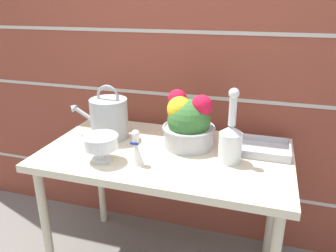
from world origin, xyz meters
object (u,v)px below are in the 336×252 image
object	(u,v)px
wire_tray	(259,149)
glass_decanter	(231,139)
crystal_pedestal_bowl	(101,143)
flower_planter	(188,123)
figurine_vase	(136,150)
watering_can	(109,118)

from	to	relation	value
wire_tray	glass_decanter	bearing A→B (deg)	-129.13
crystal_pedestal_bowl	flower_planter	xyz separation A→B (m)	(0.34, 0.28, 0.04)
crystal_pedestal_bowl	glass_decanter	xyz separation A→B (m)	(0.57, 0.16, 0.02)
crystal_pedestal_bowl	figurine_vase	bearing A→B (deg)	6.18
crystal_pedestal_bowl	flower_planter	bearing A→B (deg)	39.15
crystal_pedestal_bowl	figurine_vase	size ratio (longest dim) A/B	1.00
glass_decanter	figurine_vase	distance (m)	0.43
watering_can	figurine_vase	size ratio (longest dim) A/B	2.09
watering_can	figurine_vase	bearing A→B (deg)	-43.64
wire_tray	crystal_pedestal_bowl	bearing A→B (deg)	-155.19
flower_planter	figurine_vase	bearing A→B (deg)	-124.12
watering_can	glass_decanter	distance (m)	0.67
flower_planter	glass_decanter	bearing A→B (deg)	-26.81
flower_planter	crystal_pedestal_bowl	bearing A→B (deg)	-140.85
watering_can	glass_decanter	xyz separation A→B (m)	(0.66, -0.10, -0.00)
watering_can	crystal_pedestal_bowl	size ratio (longest dim) A/B	2.08
glass_decanter	figurine_vase	bearing A→B (deg)	-160.09
glass_decanter	watering_can	bearing A→B (deg)	171.48
crystal_pedestal_bowl	flower_planter	distance (m)	0.44
figurine_vase	wire_tray	bearing A→B (deg)	29.78
crystal_pedestal_bowl	glass_decanter	bearing A→B (deg)	16.08
crystal_pedestal_bowl	glass_decanter	world-z (taller)	glass_decanter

